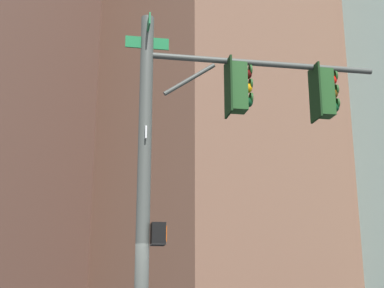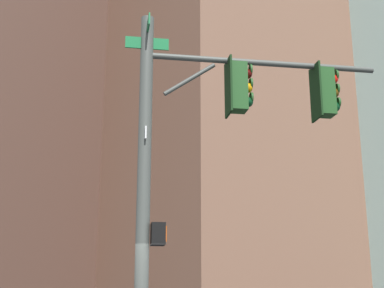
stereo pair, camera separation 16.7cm
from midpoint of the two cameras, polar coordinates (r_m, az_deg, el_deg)
signal_pole_assembly at (r=10.44m, az=2.20°, el=0.55°), size 4.72×2.48×6.97m
building_brick_nearside at (r=50.45m, az=6.82°, el=13.60°), size 23.62×16.45×51.79m
building_brick_midblock at (r=53.35m, az=-17.38°, el=9.88°), size 22.49×16.17×47.34m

